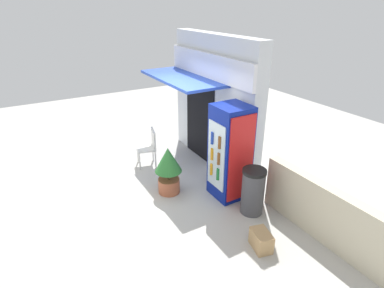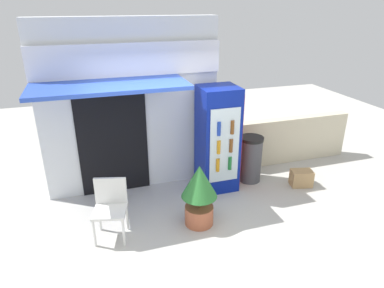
{
  "view_description": "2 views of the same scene",
  "coord_description": "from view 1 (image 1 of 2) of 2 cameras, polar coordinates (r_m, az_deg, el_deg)",
  "views": [
    {
      "loc": [
        5.37,
        -2.25,
        3.66
      ],
      "look_at": [
        0.29,
        0.7,
        0.99
      ],
      "focal_mm": 29.42,
      "sensor_mm": 36.0,
      "label": 1
    },
    {
      "loc": [
        -1.2,
        -4.09,
        3.25
      ],
      "look_at": [
        0.31,
        0.67,
        1.15
      ],
      "focal_mm": 31.78,
      "sensor_mm": 36.0,
      "label": 2
    }
  ],
  "objects": [
    {
      "name": "potted_plant_near_shop",
      "position": [
        6.42,
        -4.31,
        -4.2
      ],
      "size": [
        0.55,
        0.55,
        1.01
      ],
      "color": "#AD5B3D",
      "rests_on": "ground"
    },
    {
      "name": "drink_cooler",
      "position": [
        6.2,
        6.93,
        -1.57
      ],
      "size": [
        0.69,
        0.7,
        1.92
      ],
      "color": "navy",
      "rests_on": "ground"
    },
    {
      "name": "plastic_chair",
      "position": [
        7.59,
        -7.76,
        -0.16
      ],
      "size": [
        0.56,
        0.54,
        0.9
      ],
      "color": "silver",
      "rests_on": "ground"
    },
    {
      "name": "stone_boundary_wall",
      "position": [
        5.67,
        23.5,
        -11.85
      ],
      "size": [
        2.66,
        0.21,
        0.99
      ],
      "primitive_type": "cube",
      "color": "beige",
      "rests_on": "ground"
    },
    {
      "name": "ground",
      "position": [
        6.88,
        -6.3,
        -7.87
      ],
      "size": [
        16.0,
        16.0,
        0.0
      ],
      "primitive_type": "plane",
      "color": "beige"
    },
    {
      "name": "storefront_building",
      "position": [
        7.38,
        3.77,
        7.95
      ],
      "size": [
        3.11,
        1.34,
        3.04
      ],
      "color": "silver",
      "rests_on": "ground"
    },
    {
      "name": "cardboard_box",
      "position": [
        5.4,
        12.43,
        -16.68
      ],
      "size": [
        0.44,
        0.34,
        0.31
      ],
      "primitive_type": "cube",
      "rotation": [
        0.0,
        0.0,
        -0.25
      ],
      "color": "tan",
      "rests_on": "ground"
    },
    {
      "name": "trash_bin",
      "position": [
        5.99,
        10.97,
        -8.4
      ],
      "size": [
        0.44,
        0.44,
        0.9
      ],
      "color": "#47474C",
      "rests_on": "ground"
    }
  ]
}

